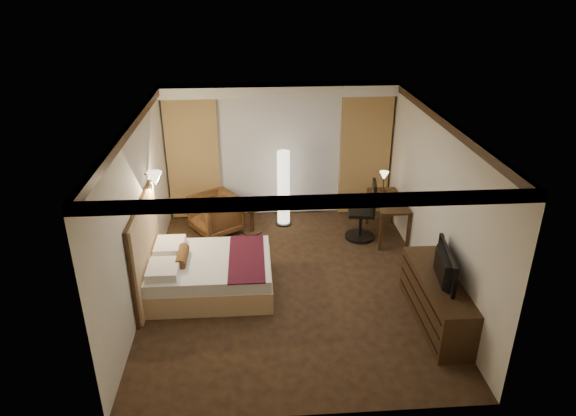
{
  "coord_description": "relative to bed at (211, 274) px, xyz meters",
  "views": [
    {
      "loc": [
        -0.53,
        -7.04,
        4.59
      ],
      "look_at": [
        0.0,
        0.4,
        1.15
      ],
      "focal_mm": 32.0,
      "sensor_mm": 36.0,
      "label": 1
    }
  ],
  "objects": [
    {
      "name": "soffit",
      "position": [
        1.25,
        2.61,
        2.32
      ],
      "size": [
        4.5,
        0.5,
        0.2
      ],
      "primitive_type": "cube",
      "color": "white",
      "rests_on": "ceiling"
    },
    {
      "name": "armchair",
      "position": [
        -0.04,
        2.0,
        0.14
      ],
      "size": [
        1.07,
        1.08,
        0.83
      ],
      "primitive_type": "imported",
      "rotation": [
        0.0,
        0.0,
        -0.99
      ],
      "color": "#482715",
      "rests_on": "floor"
    },
    {
      "name": "curtain_right_drape",
      "position": [
        2.95,
        2.72,
        0.97
      ],
      "size": [
        1.0,
        0.14,
        2.45
      ],
      "primitive_type": "cube",
      "color": "tan",
      "rests_on": "back_wall"
    },
    {
      "name": "curtain_sheer",
      "position": [
        1.25,
        2.78,
        0.97
      ],
      "size": [
        2.48,
        0.04,
        2.45
      ],
      "primitive_type": "cube",
      "color": "silver",
      "rests_on": "back_wall"
    },
    {
      "name": "ceiling",
      "position": [
        1.25,
        0.11,
        2.42
      ],
      "size": [
        4.5,
        5.5,
        0.01
      ],
      "primitive_type": "cube",
      "color": "white",
      "rests_on": "back_wall"
    },
    {
      "name": "right_wall",
      "position": [
        3.5,
        0.11,
        1.07
      ],
      "size": [
        0.02,
        5.5,
        2.7
      ],
      "primitive_type": "cube",
      "color": "beige",
      "rests_on": "floor"
    },
    {
      "name": "left_wall",
      "position": [
        -1.0,
        0.11,
        1.07
      ],
      "size": [
        0.02,
        5.5,
        2.7
      ],
      "primitive_type": "cube",
      "color": "beige",
      "rests_on": "floor"
    },
    {
      "name": "crown_molding",
      "position": [
        1.25,
        0.11,
        2.36
      ],
      "size": [
        4.5,
        5.5,
        0.12
      ],
      "primitive_type": null,
      "color": "black",
      "rests_on": "ceiling"
    },
    {
      "name": "headboard",
      "position": [
        -0.95,
        0.0,
        0.47
      ],
      "size": [
        0.12,
        1.77,
        1.5
      ],
      "primitive_type": null,
      "color": "tan",
      "rests_on": "floor"
    },
    {
      "name": "curtain_left_drape",
      "position": [
        -0.45,
        2.72,
        0.97
      ],
      "size": [
        1.0,
        0.14,
        2.45
      ],
      "primitive_type": "cube",
      "color": "tan",
      "rests_on": "back_wall"
    },
    {
      "name": "bed",
      "position": [
        0.0,
        0.0,
        0.0
      ],
      "size": [
        1.89,
        1.47,
        0.55
      ],
      "primitive_type": null,
      "color": "white",
      "rests_on": "floor"
    },
    {
      "name": "back_wall",
      "position": [
        1.25,
        2.86,
        1.07
      ],
      "size": [
        4.5,
        0.02,
        2.7
      ],
      "primitive_type": "cube",
      "color": "beige",
      "rests_on": "floor"
    },
    {
      "name": "floor_lamp",
      "position": [
        1.28,
        2.25,
        0.49
      ],
      "size": [
        0.32,
        0.32,
        1.53
      ],
      "primitive_type": null,
      "color": "white",
      "rests_on": "floor"
    },
    {
      "name": "floor",
      "position": [
        1.25,
        0.11,
        -0.28
      ],
      "size": [
        4.5,
        5.5,
        0.01
      ],
      "primitive_type": "cube",
      "color": "black",
      "rests_on": "ground"
    },
    {
      "name": "office_chair",
      "position": [
        2.68,
        1.56,
        0.3
      ],
      "size": [
        0.63,
        0.63,
        1.15
      ],
      "primitive_type": null,
      "rotation": [
        0.0,
        0.0,
        -0.16
      ],
      "color": "black",
      "rests_on": "floor"
    },
    {
      "name": "desk",
      "position": [
        3.2,
        1.61,
        0.1
      ],
      "size": [
        0.55,
        1.2,
        0.75
      ],
      "primitive_type": null,
      "color": "black",
      "rests_on": "floor"
    },
    {
      "name": "desk_lamp",
      "position": [
        3.2,
        2.06,
        0.64
      ],
      "size": [
        0.18,
        0.18,
        0.34
      ],
      "primitive_type": null,
      "color": "#FFD899",
      "rests_on": "desk"
    },
    {
      "name": "wall_sconce",
      "position": [
        -0.84,
        0.74,
        1.34
      ],
      "size": [
        0.24,
        0.24,
        0.24
      ],
      "primitive_type": null,
      "color": "white",
      "rests_on": "left_wall"
    },
    {
      "name": "dresser",
      "position": [
        3.25,
        -1.04,
        0.08
      ],
      "size": [
        0.5,
        1.84,
        0.72
      ],
      "primitive_type": null,
      "color": "black",
      "rests_on": "floor"
    },
    {
      "name": "side_table",
      "position": [
        0.65,
        1.94,
        0.01
      ],
      "size": [
        0.52,
        0.52,
        0.58
      ],
      "primitive_type": null,
      "color": "black",
      "rests_on": "floor"
    },
    {
      "name": "television",
      "position": [
        3.22,
        -1.04,
        0.73
      ],
      "size": [
        0.7,
        1.06,
        0.13
      ],
      "primitive_type": "imported",
      "rotation": [
        0.0,
        0.0,
        1.44
      ],
      "color": "black",
      "rests_on": "dresser"
    }
  ]
}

